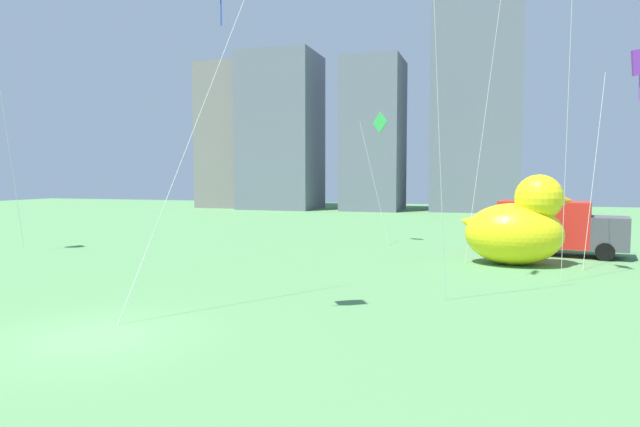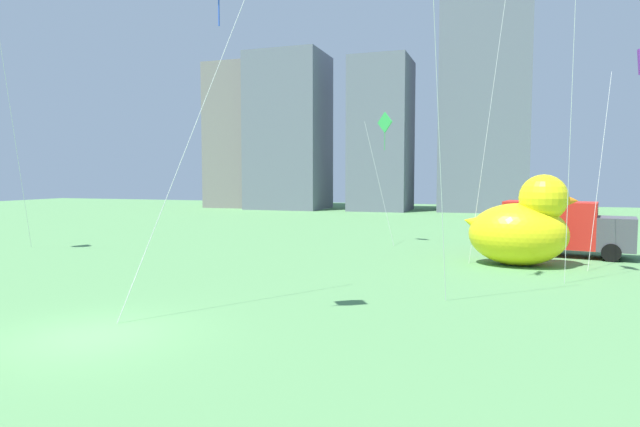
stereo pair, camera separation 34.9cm
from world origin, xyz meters
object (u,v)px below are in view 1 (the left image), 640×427
(kite_purple, at_px, (640,63))
(kite_green, at_px, (380,127))
(box_truck, at_px, (558,228))
(giant_inflatable_duck, at_px, (518,226))

(kite_purple, xyz_separation_m, kite_green, (-12.78, 5.74, -1.90))
(box_truck, relative_size, kite_green, 0.81)
(box_truck, xyz_separation_m, kite_green, (-10.09, 2.07, 5.82))
(giant_inflatable_duck, distance_m, box_truck, 4.55)
(box_truck, bearing_deg, kite_purple, -53.85)
(kite_purple, height_order, kite_green, kite_purple)
(giant_inflatable_duck, relative_size, box_truck, 0.79)
(giant_inflatable_duck, relative_size, kite_green, 0.63)
(giant_inflatable_duck, xyz_separation_m, kite_purple, (4.89, 0.29, 7.35))
(giant_inflatable_duck, xyz_separation_m, kite_green, (-7.89, 6.03, 5.44))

